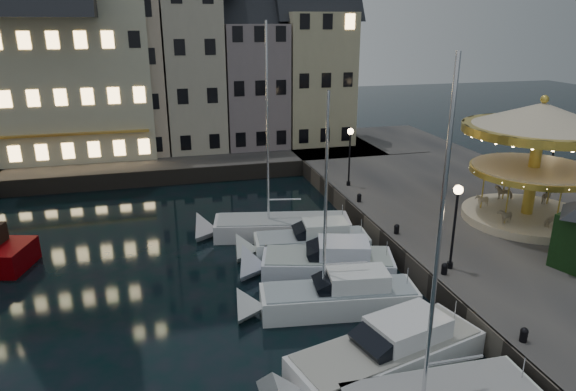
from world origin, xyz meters
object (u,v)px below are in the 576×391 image
object	(u,v)px
motorboat_c	(330,298)
motorboat_f	(273,228)
bollard_a	(524,334)
motorboat_b	(379,358)
bollard_c	(397,229)
streetlamp_d	(552,161)
bollard_d	(359,197)
carousel	(538,140)
motorboat_e	(304,244)
streetlamp_c	(350,149)
bollard_b	(445,268)
motorboat_d	(319,264)
streetlamp_b	(455,215)

from	to	relation	value
motorboat_c	motorboat_f	distance (m)	9.11
bollard_a	motorboat_b	size ratio (longest dim) A/B	0.07
motorboat_f	bollard_c	bearing A→B (deg)	-35.68
streetlamp_d	bollard_d	xyz separation A→B (m)	(-11.90, 3.00, -2.41)
bollard_a	carousel	xyz separation A→B (m)	(8.37, 10.44, 4.56)
bollard_d	motorboat_e	world-z (taller)	motorboat_e
bollard_c	bollard_d	size ratio (longest dim) A/B	1.00
streetlamp_c	bollard_a	size ratio (longest dim) A/B	7.32
bollard_b	motorboat_d	bearing A→B (deg)	142.76
bollard_a	bollard_b	distance (m)	5.50
streetlamp_c	bollard_a	bearing A→B (deg)	-91.76
bollard_b	motorboat_f	distance (m)	11.23
motorboat_e	carousel	xyz separation A→B (m)	(13.33, -1.41, 5.52)
motorboat_d	carousel	xyz separation A→B (m)	(13.28, 1.21, 5.52)
streetlamp_c	motorboat_b	xyz separation A→B (m)	(-5.78, -18.27, -3.37)
streetlamp_d	motorboat_e	size ratio (longest dim) A/B	0.56
bollard_c	motorboat_d	bearing A→B (deg)	-165.47
streetlamp_b	motorboat_b	size ratio (longest dim) A/B	0.48
streetlamp_d	motorboat_c	bearing A→B (deg)	-157.51
streetlamp_d	bollard_a	xyz separation A→B (m)	(-11.90, -13.00, -2.41)
bollard_a	carousel	world-z (taller)	carousel
bollard_d	motorboat_e	bearing A→B (deg)	-140.08
bollard_b	bollard_c	size ratio (longest dim) A/B	1.00
streetlamp_b	motorboat_f	bearing A→B (deg)	127.01
bollard_d	motorboat_b	bearing A→B (deg)	-109.32
motorboat_c	motorboat_e	world-z (taller)	motorboat_c
streetlamp_d	bollard_d	world-z (taller)	streetlamp_d
bollard_b	motorboat_e	xyz separation A→B (m)	(-4.96, 6.35, -0.96)
streetlamp_d	motorboat_d	size ratio (longest dim) A/B	0.53
bollard_d	motorboat_c	distance (m)	11.66
streetlamp_d	motorboat_b	size ratio (longest dim) A/B	0.48
motorboat_b	motorboat_c	xyz separation A→B (m)	(-0.35, 4.55, 0.03)
streetlamp_c	motorboat_d	size ratio (longest dim) A/B	0.53
motorboat_b	bollard_d	bearing A→B (deg)	70.68
streetlamp_d	motorboat_f	bearing A→B (deg)	174.06
motorboat_d	motorboat_e	xyz separation A→B (m)	(-0.05, 2.62, -0.00)
streetlamp_b	bollard_b	distance (m)	2.54
streetlamp_c	motorboat_b	size ratio (longest dim) A/B	0.48
bollard_b	motorboat_d	size ratio (longest dim) A/B	0.07
bollard_d	carousel	bearing A→B (deg)	-33.59
bollard_a	motorboat_e	bearing A→B (deg)	112.70
streetlamp_d	motorboat_c	distance (m)	19.16
motorboat_e	bollard_c	bearing A→B (deg)	-15.24
streetlamp_d	motorboat_c	world-z (taller)	motorboat_c
bollard_a	bollard_d	world-z (taller)	same
bollard_c	streetlamp_b	bearing A→B (deg)	-82.41
motorboat_d	motorboat_f	world-z (taller)	motorboat_f
carousel	motorboat_d	bearing A→B (deg)	-174.78
motorboat_c	bollard_d	bearing A→B (deg)	61.56
motorboat_b	motorboat_f	world-z (taller)	motorboat_f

